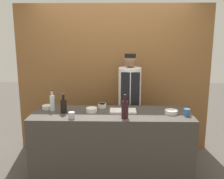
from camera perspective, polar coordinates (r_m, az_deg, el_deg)
The scene contains 14 objects.
ground_plane at distance 3.83m, azimuth -0.05°, elevation -18.36°, with size 14.00×14.00×0.00m, color #4C4742.
cabinet_wall at distance 4.37m, azimuth 0.28°, elevation 2.38°, with size 3.15×0.18×2.40m.
counter at distance 3.62m, azimuth -0.06°, elevation -12.05°, with size 2.08×0.70×0.92m.
sauce_bowl_brown at distance 3.48m, azimuth 12.78°, elevation -4.74°, with size 0.17×0.17×0.05m.
sauce_bowl_orange at distance 3.47m, azimuth -4.47°, elevation -4.41°, with size 0.15×0.15×0.06m.
sauce_bowl_white at distance 3.72m, azimuth -13.85°, elevation -3.68°, with size 0.15×0.15×0.05m.
sauce_bowl_green at distance 3.67m, azimuth -2.15°, elevation -3.49°, with size 0.11×0.11×0.06m.
cutting_board at distance 3.50m, azimuth 2.40°, elevation -4.64°, with size 0.35×0.22×0.02m.
bottle_clear at distance 3.59m, azimuth -12.88°, elevation -2.77°, with size 0.06×0.06×0.29m.
bottle_soy at distance 3.47m, azimuth -10.51°, elevation -3.44°, with size 0.08×0.08×0.25m.
bottle_wine at distance 3.20m, azimuth 2.82°, elevation -4.26°, with size 0.08×0.08×0.30m.
cup_steel at distance 3.25m, azimuth -8.79°, elevation -5.55°, with size 0.08×0.08×0.08m.
cup_blue at distance 3.44m, azimuth 15.99°, elevation -4.80°, with size 0.08×0.08×0.09m.
chef_center at distance 4.06m, azimuth 3.84°, elevation -2.88°, with size 0.35×0.35×1.64m.
Camera 1 is at (0.09, -3.29, 1.95)m, focal length 42.00 mm.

